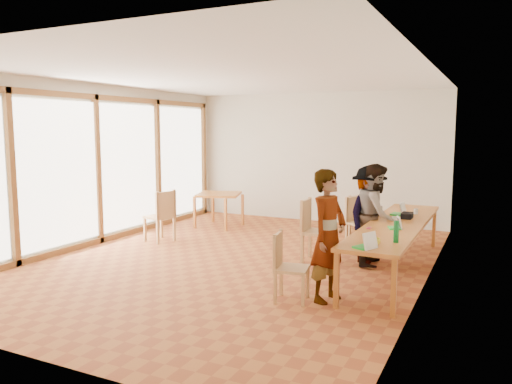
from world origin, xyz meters
TOP-DOWN VIEW (x-y plane):
  - ground at (0.00, 0.00)m, footprint 8.00×8.00m
  - wall_back at (0.00, 4.00)m, footprint 6.00×0.10m
  - wall_front at (0.00, -4.00)m, footprint 6.00×0.10m
  - wall_right at (3.00, 0.00)m, footprint 0.10×8.00m
  - window_wall at (-2.96, 0.00)m, footprint 0.10×8.00m
  - ceiling at (0.00, 0.00)m, footprint 6.00×8.00m
  - communal_table at (2.50, 0.49)m, footprint 0.80×4.00m
  - side_table at (-1.70, 2.37)m, footprint 0.90×0.90m
  - chair_near at (1.48, -1.45)m, footprint 0.48×0.48m
  - chair_mid at (1.14, 0.51)m, footprint 0.49×0.49m
  - chair_far at (1.53, 2.07)m, footprint 0.56×0.56m
  - chair_empty at (1.53, 1.87)m, footprint 0.55×0.55m
  - chair_spare at (-1.90, 0.58)m, footprint 0.57×0.57m
  - person_near at (1.97, -1.21)m, footprint 0.53×0.68m
  - person_mid at (2.13, 0.74)m, footprint 0.67×0.83m
  - person_far at (2.00, 0.84)m, footprint 0.75×1.11m
  - laptop_near at (2.49, -1.33)m, footprint 0.29×0.30m
  - laptop_mid at (2.59, 0.04)m, footprint 0.24×0.25m
  - laptop_far at (2.43, 1.22)m, footprint 0.24×0.27m
  - yellow_mug at (2.54, -1.09)m, footprint 0.14×0.14m
  - green_bottle at (2.74, -0.86)m, footprint 0.07×0.07m
  - clear_glass at (2.65, 1.44)m, footprint 0.07×0.07m
  - condiment_cup at (2.43, 0.69)m, footprint 0.08×0.08m
  - pink_phone at (2.22, -0.12)m, footprint 0.05×0.10m
  - black_pouch at (2.58, 0.96)m, footprint 0.16×0.26m

SIDE VIEW (x-z plane):
  - ground at x=0.00m, z-range 0.00..0.00m
  - chair_near at x=1.48m, z-range 0.30..0.77m
  - chair_far at x=1.53m, z-range 0.32..0.81m
  - chair_empty at x=1.53m, z-range 0.32..0.81m
  - chair_spare at x=-1.90m, z-range 0.35..0.88m
  - chair_mid at x=1.14m, z-range 0.35..0.90m
  - side_table at x=-1.70m, z-range 0.29..1.04m
  - communal_table at x=2.50m, z-range 0.33..1.08m
  - pink_phone at x=2.22m, z-range 0.75..0.76m
  - condiment_cup at x=2.43m, z-range 0.75..0.81m
  - yellow_mug at x=2.54m, z-range 0.75..0.84m
  - person_far at x=2.00m, z-range 0.00..1.59m
  - clear_glass at x=2.65m, z-range 0.75..0.84m
  - black_pouch at x=2.58m, z-range 0.75..0.84m
  - laptop_mid at x=2.59m, z-range 0.71..0.89m
  - laptop_near at x=2.49m, z-range 0.70..0.91m
  - laptop_far at x=2.43m, z-range 0.70..0.92m
  - person_mid at x=2.13m, z-range 0.00..1.62m
  - person_near at x=1.97m, z-range 0.00..1.67m
  - green_bottle at x=2.74m, z-range 0.75..1.03m
  - wall_back at x=0.00m, z-range 0.00..3.00m
  - wall_front at x=0.00m, z-range 0.00..3.00m
  - wall_right at x=3.00m, z-range 0.00..3.00m
  - window_wall at x=-2.96m, z-range 0.00..3.00m
  - ceiling at x=0.00m, z-range 3.00..3.04m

